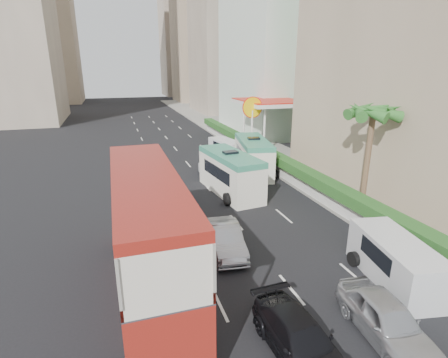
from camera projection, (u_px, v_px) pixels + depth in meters
name	position (u px, v px, depth m)	size (l,w,h in m)	color
ground_plane	(279.00, 264.00, 16.77)	(200.00, 200.00, 0.00)	black
double_decker_bus	(149.00, 233.00, 14.27)	(2.50, 11.00, 5.06)	maroon
car_silver_lane_a	(226.00, 251.00, 17.94)	(1.49, 4.27, 1.41)	#AEB0B5
car_silver_lane_b	(383.00, 337.00, 12.23)	(1.75, 4.35, 1.48)	#AEB0B5
car_black	(299.00, 355.00, 11.46)	(1.81, 4.46, 1.29)	black
van_asset	(213.00, 176.00, 30.08)	(1.97, 4.28, 1.19)	silver
minibus_near	(230.00, 173.00, 25.78)	(2.27, 6.82, 3.02)	silver
minibus_far	(253.00, 156.00, 30.70)	(2.27, 6.81, 3.02)	silver
panel_van_near	(395.00, 261.00, 15.16)	(1.95, 4.88, 1.95)	silver
panel_van_far	(226.00, 149.00, 36.27)	(1.81, 4.51, 1.81)	silver
sidewalk	(254.00, 144.00, 42.01)	(6.00, 120.00, 0.18)	#99968C
kerb_wall	(272.00, 165.00, 31.05)	(0.30, 44.00, 1.00)	silver
hedge	(273.00, 156.00, 30.79)	(1.10, 44.00, 0.70)	#2D6626
palm_tree	(367.00, 162.00, 21.61)	(0.36, 0.36, 6.40)	brown
shell_station	(270.00, 124.00, 39.67)	(6.50, 8.00, 5.50)	silver
tower_far_a	(201.00, 13.00, 89.28)	(14.00, 14.00, 44.00)	tan
tower_far_b	(184.00, 30.00, 109.85)	(14.00, 14.00, 40.00)	#B19F8B
tower_left_b	(37.00, 6.00, 84.99)	(16.00, 16.00, 46.00)	tan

